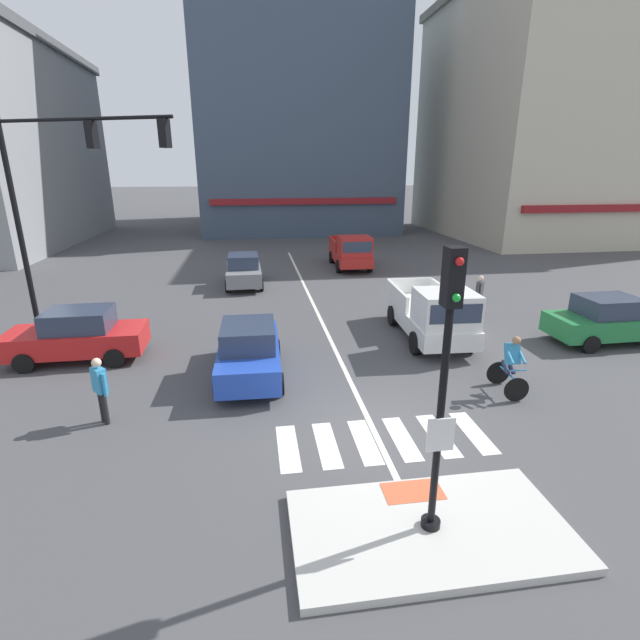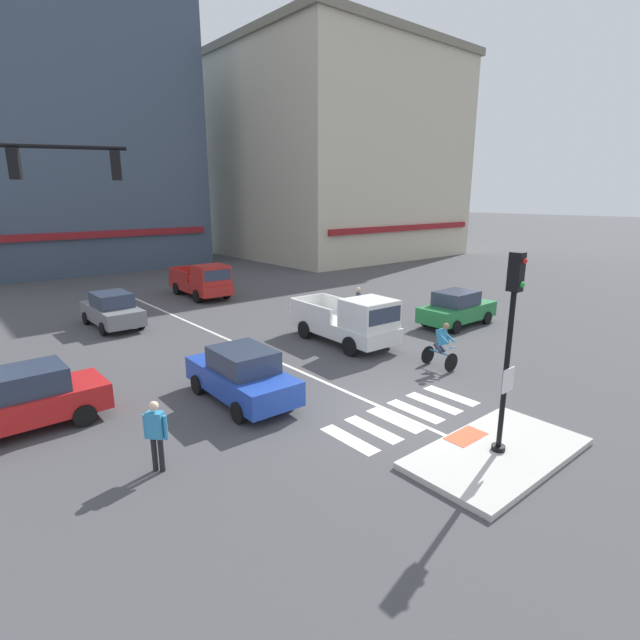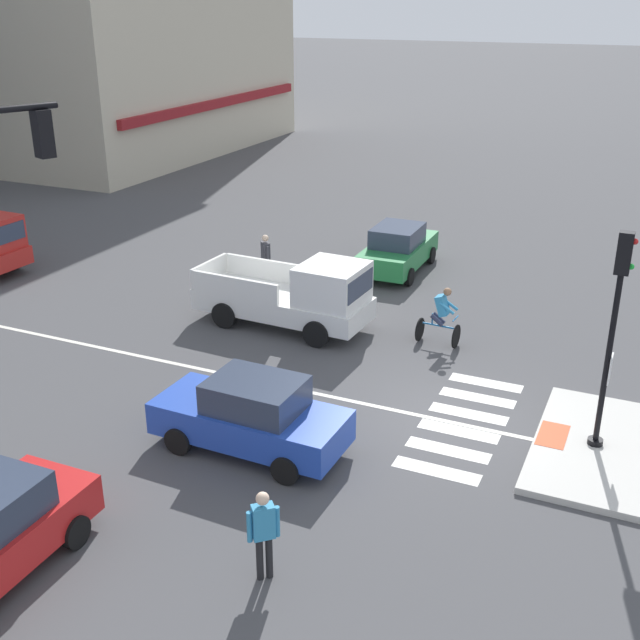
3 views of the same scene
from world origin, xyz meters
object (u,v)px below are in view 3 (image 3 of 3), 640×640
object	(u,v)px
cyclist	(441,315)
pickup_truck_white_eastbound_mid	(297,296)
car_green_cross_right	(398,249)
signal_pole	(614,322)
pedestrian_waiting_far_side	(266,255)
car_blue_westbound_near	(252,415)
pedestrian_at_curb_left	(263,529)

from	to	relation	value
cyclist	pickup_truck_white_eastbound_mid	bearing A→B (deg)	97.82
car_green_cross_right	cyclist	distance (m)	6.25
signal_pole	pedestrian_waiting_far_side	size ratio (longest dim) A/B	2.78
car_blue_westbound_near	car_green_cross_right	bearing A→B (deg)	4.77
cyclist	pedestrian_at_curb_left	world-z (taller)	cyclist
pedestrian_at_curb_left	pedestrian_waiting_far_side	bearing A→B (deg)	27.82
car_green_cross_right	car_blue_westbound_near	xyz separation A→B (m)	(-12.28, -1.03, 0.00)
car_green_cross_right	pickup_truck_white_eastbound_mid	size ratio (longest dim) A/B	0.79
car_green_cross_right	pedestrian_at_curb_left	size ratio (longest dim) A/B	2.47
car_blue_westbound_near	cyclist	world-z (taller)	cyclist
signal_pole	pedestrian_waiting_far_side	distance (m)	13.07
car_green_cross_right	car_blue_westbound_near	distance (m)	12.32
pedestrian_waiting_far_side	pedestrian_at_curb_left	bearing A→B (deg)	-152.18
pedestrian_at_curb_left	cyclist	bearing A→B (deg)	0.19
car_green_cross_right	pedestrian_waiting_far_side	bearing A→B (deg)	129.72
car_green_cross_right	cyclist	world-z (taller)	cyclist
pickup_truck_white_eastbound_mid	cyclist	xyz separation A→B (m)	(0.56, -4.09, -0.11)
car_blue_westbound_near	pedestrian_waiting_far_side	xyz separation A→B (m)	(9.31, 4.60, 0.17)
car_blue_westbound_near	pickup_truck_white_eastbound_mid	bearing A→B (deg)	17.65
signal_pole	pedestrian_at_curb_left	xyz separation A→B (m)	(-6.37, 4.51, -1.96)
pedestrian_at_curb_left	pedestrian_waiting_far_side	distance (m)	14.41
pickup_truck_white_eastbound_mid	pedestrian_at_curb_left	bearing A→B (deg)	-157.04
car_blue_westbound_near	pedestrian_waiting_far_side	distance (m)	10.38
pedestrian_waiting_far_side	car_green_cross_right	bearing A→B (deg)	-50.28
pickup_truck_white_eastbound_mid	pedestrian_at_curb_left	xyz separation A→B (m)	(-9.74, -4.13, 0.00)
cyclist	pedestrian_at_curb_left	size ratio (longest dim) A/B	1.01
cyclist	pedestrian_at_curb_left	bearing A→B (deg)	-179.81
car_blue_westbound_near	pickup_truck_white_eastbound_mid	distance (m)	6.62
signal_pole	car_green_cross_right	bearing A→B (deg)	39.34
car_blue_westbound_near	cyclist	bearing A→B (deg)	-16.90
signal_pole	pedestrian_at_curb_left	bearing A→B (deg)	144.67
car_green_cross_right	pedestrian_waiting_far_side	xyz separation A→B (m)	(-2.97, 3.58, 0.17)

